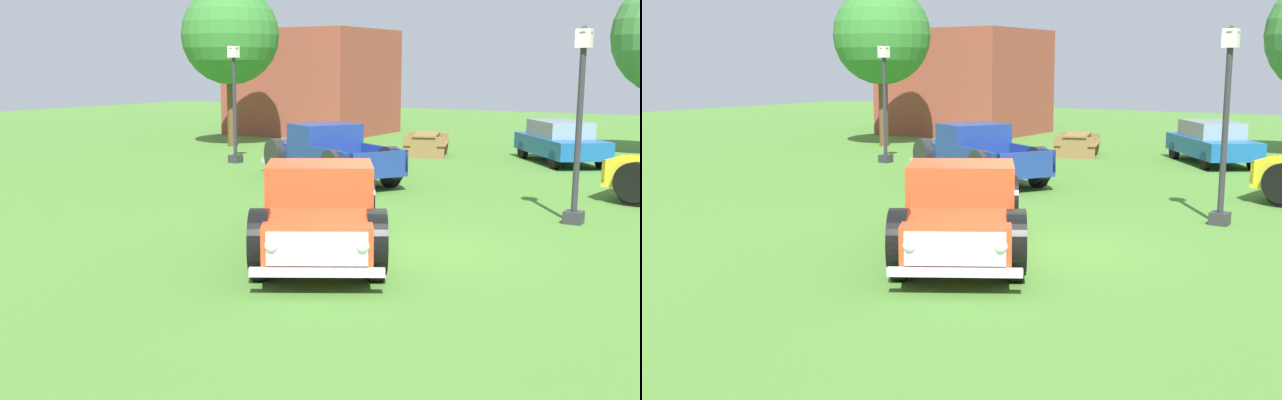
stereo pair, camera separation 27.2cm
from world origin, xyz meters
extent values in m
plane|color=#477A2D|center=(0.00, 0.00, 0.00)|extent=(80.00, 80.00, 0.00)
cube|color=#D14723|center=(0.16, -2.18, 0.67)|extent=(2.13, 2.12, 0.56)
cube|color=silver|center=(0.57, -2.86, 0.67)|extent=(1.24, 0.77, 0.47)
sphere|color=silver|center=(1.09, -2.52, 0.70)|extent=(0.21, 0.21, 0.21)
sphere|color=silver|center=(0.02, -3.16, 0.70)|extent=(0.21, 0.21, 0.21)
cube|color=#D14723|center=(-0.58, -0.95, 0.98)|extent=(2.16, 2.03, 1.18)
cube|color=#8C9EA8|center=(-0.25, -1.49, 1.24)|extent=(1.29, 0.79, 0.52)
cube|color=#D14723|center=(-1.47, 0.55, 0.44)|extent=(2.58, 2.73, 0.10)
cube|color=#D14723|center=(-0.77, 0.97, 0.77)|extent=(1.18, 1.89, 0.56)
cube|color=#D14723|center=(-2.17, 0.13, 0.77)|extent=(1.18, 1.89, 0.56)
cube|color=#D14723|center=(-2.00, 1.44, 0.77)|extent=(1.52, 0.95, 0.56)
cylinder|color=black|center=(0.90, -1.74, 0.39)|extent=(0.59, 0.79, 0.78)
cylinder|color=#B7B7BC|center=(0.91, -1.74, 0.39)|extent=(0.37, 0.39, 0.31)
cylinder|color=black|center=(0.90, -1.74, 0.59)|extent=(0.75, 0.99, 0.99)
cylinder|color=black|center=(-0.58, -2.62, 0.39)|extent=(0.59, 0.79, 0.78)
cylinder|color=#B7B7BC|center=(-0.59, -2.63, 0.39)|extent=(0.37, 0.39, 0.31)
cylinder|color=black|center=(-0.58, -2.62, 0.59)|extent=(0.75, 0.99, 0.99)
cylinder|color=black|center=(-0.86, 1.21, 0.39)|extent=(0.59, 0.79, 0.78)
cylinder|color=#B7B7BC|center=(-0.85, 1.22, 0.39)|extent=(0.37, 0.39, 0.31)
cylinder|color=black|center=(-0.86, 1.21, 0.59)|extent=(0.75, 0.99, 0.99)
cylinder|color=black|center=(-2.34, 0.33, 0.39)|extent=(0.59, 0.79, 0.78)
cylinder|color=#B7B7BC|center=(-2.35, 0.32, 0.39)|extent=(0.37, 0.39, 0.31)
cylinder|color=black|center=(-2.34, 0.33, 0.59)|extent=(0.75, 0.99, 0.99)
cube|color=silver|center=(0.59, -2.90, 0.35)|extent=(1.66, 1.05, 0.12)
cube|color=yellow|center=(2.47, 7.58, 0.72)|extent=(0.31, 1.59, 0.52)
cylinder|color=black|center=(3.07, 6.68, 0.36)|extent=(0.75, 0.31, 0.72)
cylinder|color=#B7B7BC|center=(3.07, 6.67, 0.36)|extent=(0.32, 0.27, 0.29)
cylinder|color=black|center=(3.07, 6.68, 0.55)|extent=(0.94, 0.40, 0.92)
cube|color=navy|center=(-6.23, 7.16, 0.67)|extent=(2.09, 2.10, 0.56)
cube|color=silver|center=(-6.91, 7.55, 0.67)|extent=(0.74, 1.24, 0.47)
sphere|color=silver|center=(-7.20, 7.00, 0.69)|extent=(0.20, 0.20, 0.20)
sphere|color=silver|center=(-6.59, 8.07, 0.69)|extent=(0.20, 0.20, 0.20)
cube|color=navy|center=(-5.00, 6.45, 0.97)|extent=(1.99, 2.13, 1.17)
cube|color=#8C9EA8|center=(-5.54, 6.76, 1.23)|extent=(0.76, 1.30, 0.52)
cube|color=navy|center=(-3.49, 5.59, 0.44)|extent=(2.70, 2.54, 0.10)
cube|color=navy|center=(-3.90, 4.89, 0.77)|extent=(1.90, 1.13, 0.56)
cube|color=navy|center=(-3.09, 6.30, 0.77)|extent=(1.90, 1.13, 0.56)
cube|color=navy|center=(-2.60, 5.08, 0.77)|extent=(0.92, 1.52, 0.56)
cylinder|color=black|center=(-6.66, 6.42, 0.39)|extent=(0.78, 0.58, 0.77)
cylinder|color=#B7B7BC|center=(-6.66, 6.41, 0.39)|extent=(0.39, 0.37, 0.31)
cylinder|color=black|center=(-6.66, 6.42, 0.58)|extent=(0.99, 0.73, 0.98)
cylinder|color=black|center=(-5.81, 7.90, 0.39)|extent=(0.78, 0.58, 0.77)
cylinder|color=#B7B7BC|center=(-5.80, 7.91, 0.39)|extent=(0.39, 0.37, 0.31)
cylinder|color=black|center=(-5.81, 7.90, 0.58)|extent=(0.99, 0.73, 0.98)
cylinder|color=black|center=(-3.70, 4.72, 0.39)|extent=(0.78, 0.58, 0.77)
cylinder|color=#B7B7BC|center=(-3.70, 4.71, 0.39)|extent=(0.39, 0.37, 0.31)
cylinder|color=black|center=(-3.70, 4.72, 0.58)|extent=(0.99, 0.73, 0.98)
cylinder|color=black|center=(-2.85, 6.21, 0.39)|extent=(0.78, 0.58, 0.77)
cylinder|color=#B7B7BC|center=(-2.84, 6.22, 0.39)|extent=(0.39, 0.37, 0.31)
cylinder|color=black|center=(-2.85, 6.21, 0.58)|extent=(0.99, 0.73, 0.98)
cube|color=silver|center=(-6.95, 7.57, 0.35)|extent=(1.01, 1.66, 0.12)
cube|color=#195699|center=(-0.33, 13.49, 0.58)|extent=(3.79, 4.29, 0.56)
cube|color=#7F939E|center=(-0.42, 13.60, 1.11)|extent=(2.50, 2.68, 0.51)
cylinder|color=black|center=(1.10, 12.82, 0.30)|extent=(0.50, 0.59, 0.60)
cylinder|color=black|center=(-0.10, 11.93, 0.30)|extent=(0.50, 0.59, 0.60)
cylinder|color=black|center=(-0.57, 15.05, 0.30)|extent=(0.50, 0.59, 0.60)
cylinder|color=black|center=(-1.76, 14.16, 0.30)|extent=(0.50, 0.59, 0.60)
cube|color=#2D2D33|center=(-9.39, 8.04, 0.12)|extent=(0.36, 0.36, 0.25)
cylinder|color=#2D2D33|center=(-9.39, 8.04, 1.82)|extent=(0.12, 0.12, 3.14)
cube|color=#F2EACC|center=(-9.39, 8.04, 3.57)|extent=(0.28, 0.28, 0.36)
cone|color=#2D2D33|center=(-9.39, 8.04, 3.75)|extent=(0.32, 0.32, 0.14)
cube|color=#2D2D33|center=(2.38, 4.00, 0.12)|extent=(0.36, 0.36, 0.25)
cylinder|color=#2D2D33|center=(2.38, 4.00, 1.87)|extent=(0.12, 0.12, 3.23)
cube|color=#F2EACC|center=(2.38, 4.00, 3.66)|extent=(0.28, 0.28, 0.36)
cone|color=#2D2D33|center=(2.38, 4.00, 3.84)|extent=(0.32, 0.32, 0.14)
cube|color=olive|center=(-4.88, 13.11, 0.75)|extent=(1.32, 1.96, 0.06)
cube|color=olive|center=(-5.45, 12.93, 0.45)|extent=(0.82, 1.80, 0.05)
cube|color=olive|center=(-4.31, 13.30, 0.45)|extent=(0.82, 1.80, 0.05)
cube|color=olive|center=(-5.13, 13.87, 0.38)|extent=(1.36, 0.51, 0.75)
cube|color=olive|center=(-4.63, 12.35, 0.38)|extent=(1.36, 0.51, 0.75)
cylinder|color=brown|center=(-12.70, 12.07, 1.43)|extent=(0.36, 0.36, 2.87)
sphere|color=#33752D|center=(-12.70, 12.07, 4.28)|extent=(3.77, 3.77, 3.77)
cube|color=brown|center=(-13.11, 18.65, 2.36)|extent=(6.31, 5.74, 4.73)
camera|label=1|loc=(5.92, -11.42, 3.16)|focal=42.54mm
camera|label=2|loc=(6.15, -11.28, 3.16)|focal=42.54mm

